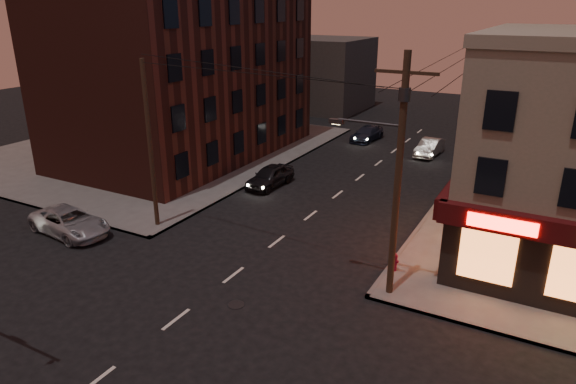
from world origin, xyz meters
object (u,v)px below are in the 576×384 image
Objects in this scene: sedan_near at (270,176)px; sedan_far at (367,134)px; fire_hydrant at (394,261)px; suv_cross at (70,222)px; sedan_mid at (429,147)px.

sedan_far is (1.42, 14.88, -0.09)m from sedan_near.
sedan_far is at bearing 113.30° from fire_hydrant.
sedan_far is at bearing 87.69° from sedan_near.
sedan_near is at bearing -18.83° from suv_cross.
suv_cross is 17.18m from fire_hydrant.
fire_hydrant is at bearing -60.65° from sedan_far.
suv_cross is 27.53m from sedan_far.
fire_hydrant is (16.67, 4.16, -0.07)m from suv_cross.
sedan_mid is 4.74× the size of fire_hydrant.
sedan_mid is (13.17, 24.47, -0.01)m from suv_cross.
suv_cross is at bearing -114.69° from sedan_mid.
sedan_far is at bearing -8.16° from suv_cross.
sedan_near reaches higher than sedan_mid.
fire_hydrant is (11.09, -7.58, -0.10)m from sedan_near.
sedan_far is 24.46m from fire_hydrant.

